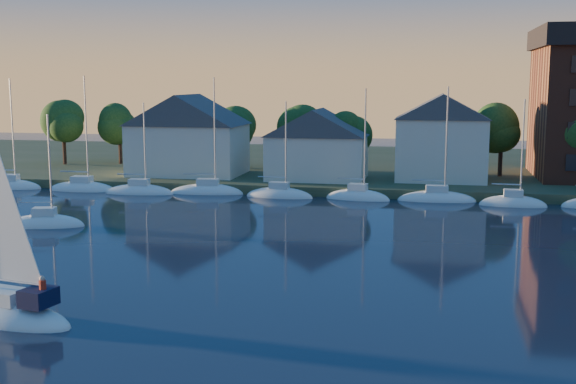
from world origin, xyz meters
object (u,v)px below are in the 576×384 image
(clubhouse_centre, at_px, (318,143))
(clubhouse_east, at_px, (442,136))
(clubhouse_west, at_px, (188,134))
(hero_sailboat, at_px, (6,310))
(drifting_sailboat_left, at_px, (45,226))

(clubhouse_centre, bearing_deg, clubhouse_east, 8.13)
(clubhouse_west, xyz_separation_m, hero_sailboat, (7.70, -50.72, -5.37))
(clubhouse_east, height_order, hero_sailboat, hero_sailboat)
(clubhouse_west, height_order, drifting_sailboat_left, clubhouse_west)
(clubhouse_west, bearing_deg, drifting_sailboat_left, -96.15)
(drifting_sailboat_left, bearing_deg, clubhouse_west, 68.83)
(clubhouse_west, relative_size, drifting_sailboat_left, 1.29)
(clubhouse_centre, distance_m, clubhouse_east, 14.17)
(clubhouse_east, bearing_deg, clubhouse_west, -178.09)
(clubhouse_centre, bearing_deg, drifting_sailboat_left, -124.97)
(hero_sailboat, relative_size, drifting_sailboat_left, 1.24)
(clubhouse_west, relative_size, clubhouse_centre, 1.18)
(clubhouse_west, distance_m, drifting_sailboat_left, 28.99)
(clubhouse_west, bearing_deg, clubhouse_centre, -3.58)
(hero_sailboat, height_order, drifting_sailboat_left, hero_sailboat)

